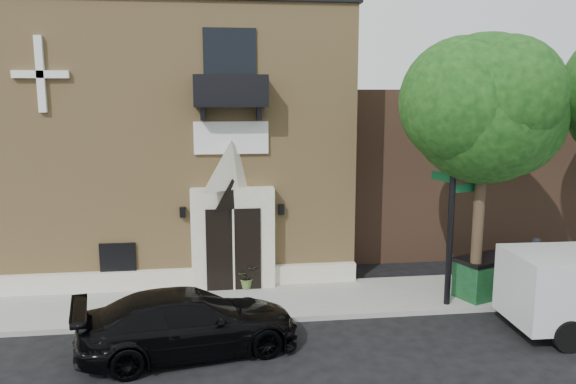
% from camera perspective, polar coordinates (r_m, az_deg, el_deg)
% --- Properties ---
extents(ground, '(120.00, 120.00, 0.00)m').
position_cam_1_polar(ground, '(15.87, -1.43, -13.19)').
color(ground, black).
rests_on(ground, ground).
extents(sidewalk, '(42.00, 3.00, 0.15)m').
position_cam_1_polar(sidewalk, '(17.34, 1.38, -10.88)').
color(sidewalk, gray).
rests_on(sidewalk, ground).
extents(church, '(12.20, 11.01, 9.30)m').
position_cam_1_polar(church, '(22.59, -11.24, 5.65)').
color(church, tan).
rests_on(church, ground).
extents(neighbour_building, '(18.00, 8.00, 6.40)m').
position_cam_1_polar(neighbour_building, '(27.30, 22.30, 2.77)').
color(neighbour_building, brown).
rests_on(neighbour_building, ground).
extents(street_tree_left, '(4.97, 4.38, 7.77)m').
position_cam_1_polar(street_tree_left, '(16.68, 19.61, 8.10)').
color(street_tree_left, '#38281C').
rests_on(street_tree_left, sidewalk).
extents(black_sedan, '(5.66, 3.18, 1.55)m').
position_cam_1_polar(black_sedan, '(14.14, -9.99, -12.91)').
color(black_sedan, black).
rests_on(black_sedan, ground).
extents(street_sign, '(1.21, 1.03, 6.64)m').
position_cam_1_polar(street_sign, '(16.62, 16.36, 0.02)').
color(street_sign, black).
rests_on(street_sign, sidewalk).
extents(fire_hydrant, '(0.44, 0.35, 0.77)m').
position_cam_1_polar(fire_hydrant, '(18.02, 22.03, -9.28)').
color(fire_hydrant, '#B81C36').
rests_on(fire_hydrant, sidewalk).
extents(dumpster, '(2.10, 1.64, 1.21)m').
position_cam_1_polar(dumpster, '(18.29, 19.43, -8.07)').
color(dumpster, '#0F3918').
rests_on(dumpster, sidewalk).
extents(planter, '(0.82, 0.76, 0.74)m').
position_cam_1_polar(planter, '(18.03, -4.20, -8.58)').
color(planter, '#556E33').
rests_on(planter, sidewalk).
extents(pedestrian_near, '(0.76, 0.70, 1.74)m').
position_cam_1_polar(pedestrian_near, '(19.03, 23.64, -6.83)').
color(pedestrian_near, black).
rests_on(pedestrian_near, sidewalk).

